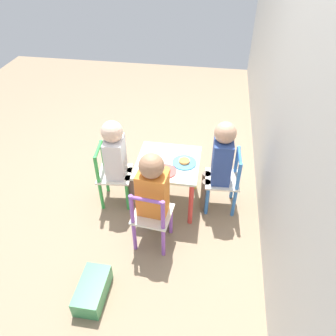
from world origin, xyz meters
The scene contains 12 objects.
ground_plane centered at (0.00, 0.00, 0.00)m, with size 6.00×6.00×0.00m, color #8C755B.
house_wall centered at (0.00, 0.78, 1.30)m, with size 6.00×0.06×2.60m.
kids_table centered at (0.00, 0.00, 0.35)m, with size 0.48×0.48×0.43m.
chair_purple centered at (0.45, -0.04, 0.26)m, with size 0.28×0.28×0.53m.
chair_blue centered at (-0.02, 0.45, 0.26)m, with size 0.27×0.27×0.53m.
chair_green centered at (0.05, -0.45, 0.26)m, with size 0.29×0.29×0.53m.
child_right centered at (0.39, -0.04, 0.47)m, with size 0.22×0.21×0.78m.
child_back centered at (-0.02, 0.39, 0.47)m, with size 0.21×0.22×0.79m.
child_front centered at (0.04, -0.39, 0.46)m, with size 0.21×0.22×0.76m.
plate_right centered at (0.13, 0.00, 0.43)m, with size 0.16×0.16×0.03m.
plate_back centered at (0.00, 0.13, 0.43)m, with size 0.18×0.18×0.03m.
storage_bin centered at (0.93, -0.34, 0.06)m, with size 0.31×0.17×0.13m.
Camera 1 is at (1.96, 0.31, 1.96)m, focal length 35.00 mm.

